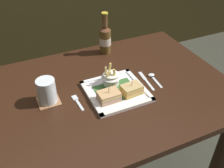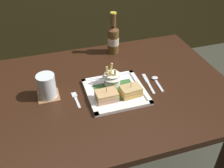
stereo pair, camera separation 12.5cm
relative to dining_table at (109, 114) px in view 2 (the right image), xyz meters
The scene contains 11 objects.
dining_table is the anchor object (origin of this frame).
square_plate 0.18m from the dining_table, 61.81° to the right, with size 0.28×0.28×0.02m.
sandwich_half_left 0.22m from the dining_table, 111.37° to the right, with size 0.10×0.07×0.07m.
sandwich_half_right 0.24m from the dining_table, 47.89° to the right, with size 0.10×0.07×0.07m.
fries_cup 0.23m from the dining_table, 34.01° to the left, with size 0.10×0.10×0.11m.
beer_bottle 0.45m from the dining_table, 68.65° to the left, with size 0.07×0.07×0.25m.
drink_coaster 0.34m from the dining_table, behind, with size 0.10×0.10×0.00m, color #966643.
water_glass 0.37m from the dining_table, behind, with size 0.09×0.09×0.12m.
fork 0.24m from the dining_table, 169.64° to the right, with size 0.03×0.12×0.00m.
knife 0.27m from the dining_table, ahead, with size 0.03×0.17×0.00m.
spoon 0.31m from the dining_table, ahead, with size 0.04×0.13×0.01m.
Camera 2 is at (-0.29, -0.98, 1.55)m, focal length 41.77 mm.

